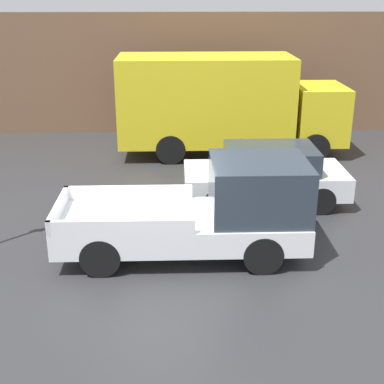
# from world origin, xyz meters

# --- Properties ---
(ground_plane) EXTENTS (60.00, 60.00, 0.00)m
(ground_plane) POSITION_xyz_m (0.00, 0.00, 0.00)
(ground_plane) COLOR #2D2D30
(building_wall) EXTENTS (28.00, 0.15, 4.59)m
(building_wall) POSITION_xyz_m (0.00, 11.02, 2.30)
(building_wall) COLOR brown
(building_wall) RESTS_ON ground
(pickup_truck) EXTENTS (5.29, 2.03, 2.12)m
(pickup_truck) POSITION_xyz_m (1.11, 0.43, 0.99)
(pickup_truck) COLOR silver
(pickup_truck) RESTS_ON ground
(car) EXTENTS (4.29, 1.93, 1.55)m
(car) POSITION_xyz_m (2.81, 3.35, 0.80)
(car) COLOR silver
(car) RESTS_ON ground
(delivery_truck) EXTENTS (7.64, 2.46, 3.35)m
(delivery_truck) POSITION_xyz_m (2.03, 7.92, 1.80)
(delivery_truck) COLOR gold
(delivery_truck) RESTS_ON ground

